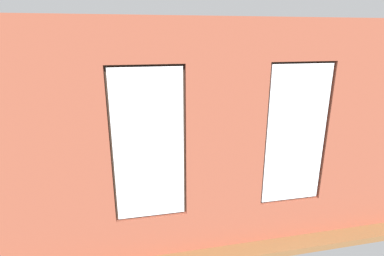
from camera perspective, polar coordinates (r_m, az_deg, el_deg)
The scene contains 21 objects.
ground_plane at distance 7.05m, azimuth -0.57°, elevation -8.80°, with size 7.23×5.81×0.10m, color brown.
brick_wall_with_windows at distance 4.14m, azimuth 6.30°, elevation -3.02°, with size 6.63×0.30×3.26m.
white_wall_right at distance 6.50m, azimuth -29.75°, elevation 2.39°, with size 0.10×4.81×3.26m, color silver.
couch_by_window at distance 5.21m, azimuth 1.26°, elevation -14.08°, with size 1.82×0.87×0.80m.
couch_left at distance 7.90m, azimuth 18.19°, elevation -3.75°, with size 0.87×1.85×0.80m.
coffee_table at distance 6.85m, azimuth -0.97°, elevation -5.41°, with size 1.55×0.74×0.46m.
cup_ceramic at distance 6.74m, azimuth 0.19°, elevation -4.91°, with size 0.07×0.07×0.09m, color #4C4C51.
candle_jar at distance 6.64m, azimuth -4.75°, elevation -5.19°, with size 0.08×0.08×0.11m, color #B7333D.
table_plant_small at distance 6.85m, azimuth -2.72°, elevation -4.13°, with size 0.10×0.10×0.17m.
remote_black at distance 7.03m, azimuth 2.26°, elevation -4.24°, with size 0.05×0.17×0.02m, color black.
remote_silver at distance 6.83m, azimuth -0.97°, elevation -4.90°, with size 0.05×0.17×0.02m, color #B2B2B7.
media_console at distance 7.29m, azimuth -24.77°, elevation -7.13°, with size 1.07×0.42×0.46m, color black.
tv_flatscreen at distance 7.08m, azimuth -25.37°, elevation -2.60°, with size 1.15×0.20×0.75m.
papasan_chair at distance 8.32m, azimuth -9.35°, elevation -1.35°, with size 1.01×1.01×0.66m.
potted_plant_beside_window_right at distance 4.85m, azimuth -16.22°, elevation -12.16°, with size 0.75×0.75×1.03m.
potted_plant_foreground_right at distance 8.54m, azimuth -20.99°, elevation -0.49°, with size 0.66×0.66×0.93m.
potted_plant_by_left_couch at distance 8.89m, azimuth 11.59°, elevation -1.10°, with size 0.28×0.28×0.45m.
potted_plant_near_tv at distance 6.08m, azimuth -22.22°, elevation -6.10°, with size 0.86×0.86×1.18m.
potted_plant_between_couches at distance 5.48m, azimuth 15.29°, elevation -7.76°, with size 0.80×0.80×1.21m.
potted_plant_corner_far_left at distance 6.31m, azimuth 29.13°, elevation -7.58°, with size 0.62×0.62×1.02m.
potted_plant_corner_near_left at distance 9.35m, azimuth 13.92°, elevation 2.42°, with size 1.06×1.00×1.25m.
Camera 1 is at (1.24, 6.21, 3.03)m, focal length 28.00 mm.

